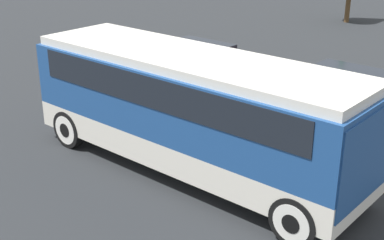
# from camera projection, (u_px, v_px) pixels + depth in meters

# --- Properties ---
(ground_plane) EXTENTS (120.00, 120.00, 0.00)m
(ground_plane) POSITION_uv_depth(u_px,v_px,m) (192.00, 169.00, 13.87)
(ground_plane) COLOR #26282B
(tour_bus) EXTENTS (9.15, 2.69, 3.04)m
(tour_bus) POSITION_uv_depth(u_px,v_px,m) (195.00, 103.00, 13.13)
(tour_bus) COLOR silver
(tour_bus) RESTS_ON ground_plane
(parked_car_mid) EXTENTS (4.55, 1.95, 1.49)m
(parked_car_mid) POSITION_uv_depth(u_px,v_px,m) (350.00, 93.00, 17.22)
(parked_car_mid) COLOR silver
(parked_car_mid) RESTS_ON ground_plane
(parked_car_far) EXTENTS (4.79, 1.96, 1.42)m
(parked_car_far) POSITION_uv_depth(u_px,v_px,m) (201.00, 62.00, 20.83)
(parked_car_far) COLOR maroon
(parked_car_far) RESTS_ON ground_plane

